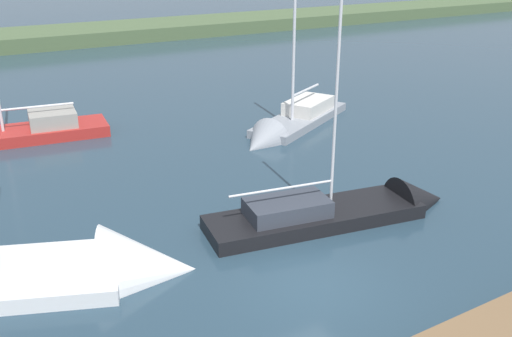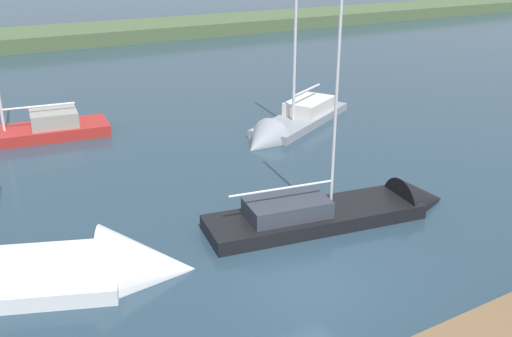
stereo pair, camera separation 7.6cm
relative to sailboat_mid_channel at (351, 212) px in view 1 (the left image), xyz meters
The scene contains 5 objects.
ground_plane 4.38m from the sailboat_mid_channel, 37.30° to the left, with size 200.00×200.00×0.00m, color #263D4C.
far_shoreline 40.68m from the sailboat_mid_channel, 85.09° to the right, with size 180.00×8.00×2.40m, color #4C603D.
sailboat_mid_channel is the anchor object (origin of this frame).
sailboat_far_left 9.66m from the sailboat_mid_channel, ahead, with size 11.16×6.66×11.65m.
sailboat_near_dock 9.45m from the sailboat_mid_channel, 111.17° to the right, with size 8.19×5.69×8.34m.
Camera 1 is at (7.71, 10.13, 8.31)m, focal length 39.93 mm.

